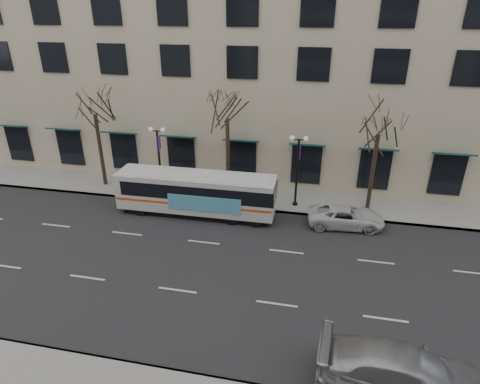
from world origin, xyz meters
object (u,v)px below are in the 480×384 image
(lamp_post_left, at_px, (159,158))
(tree_far_right, at_px, (380,120))
(lamp_post_right, at_px, (297,168))
(white_pickup, at_px, (346,217))
(city_bus, at_px, (197,193))
(tree_far_left, at_px, (93,101))
(tree_far_mid, at_px, (227,105))
(silver_car, at_px, (407,375))

(lamp_post_left, bearing_deg, tree_far_right, 2.29)
(lamp_post_right, relative_size, white_pickup, 1.08)
(tree_far_right, distance_m, city_bus, 12.77)
(tree_far_right, bearing_deg, city_bus, -165.29)
(tree_far_left, distance_m, tree_far_mid, 10.00)
(tree_far_left, bearing_deg, city_bus, -19.32)
(white_pickup, bearing_deg, tree_far_right, -35.48)
(tree_far_mid, xyz_separation_m, silver_car, (10.14, -15.00, -5.99))
(lamp_post_right, bearing_deg, lamp_post_left, 180.00)
(tree_far_mid, distance_m, lamp_post_right, 6.41)
(tree_far_mid, distance_m, lamp_post_left, 6.40)
(tree_far_mid, height_order, white_pickup, tree_far_mid)
(lamp_post_left, height_order, city_bus, lamp_post_left)
(lamp_post_right, height_order, white_pickup, lamp_post_right)
(lamp_post_left, xyz_separation_m, white_pickup, (13.40, -2.08, -2.27))
(tree_far_left, height_order, lamp_post_left, tree_far_left)
(tree_far_left, relative_size, white_pickup, 1.73)
(lamp_post_right, xyz_separation_m, white_pickup, (3.40, -2.08, -2.27))
(tree_far_left, distance_m, tree_far_right, 20.00)
(tree_far_right, xyz_separation_m, white_pickup, (-1.59, -2.68, -5.75))
(tree_far_left, relative_size, tree_far_right, 1.03)
(silver_car, bearing_deg, tree_far_right, 5.02)
(lamp_post_left, height_order, silver_car, lamp_post_left)
(tree_far_mid, relative_size, city_bus, 0.80)
(city_bus, bearing_deg, tree_far_right, 14.33)
(city_bus, xyz_separation_m, white_pickup, (9.84, 0.33, -0.92))
(city_bus, bearing_deg, lamp_post_right, 20.07)
(tree_far_left, height_order, lamp_post_right, tree_far_left)
(tree_far_mid, height_order, lamp_post_left, tree_far_mid)
(lamp_post_right, distance_m, silver_car, 15.42)
(lamp_post_right, relative_size, silver_car, 0.82)
(lamp_post_right, bearing_deg, city_bus, -159.55)
(lamp_post_right, xyz_separation_m, city_bus, (-6.44, -2.40, -1.36))
(tree_far_mid, height_order, city_bus, tree_far_mid)
(tree_far_mid, bearing_deg, city_bus, -115.54)
(tree_far_right, height_order, white_pickup, tree_far_right)
(lamp_post_left, relative_size, lamp_post_right, 1.00)
(lamp_post_right, bearing_deg, tree_far_left, 177.71)
(city_bus, relative_size, white_pickup, 2.22)
(tree_far_left, distance_m, silver_car, 25.77)
(silver_car, height_order, white_pickup, silver_car)
(lamp_post_left, bearing_deg, tree_far_mid, 6.85)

